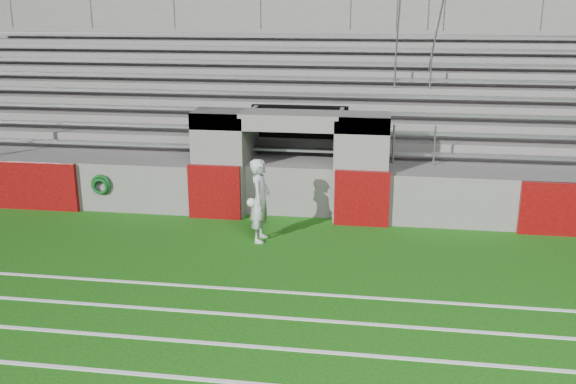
# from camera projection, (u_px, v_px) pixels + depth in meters

# --- Properties ---
(ground) EXTENTS (90.00, 90.00, 0.00)m
(ground) POSITION_uv_depth(u_px,v_px,m) (265.00, 269.00, 12.87)
(ground) COLOR #15500D
(ground) RESTS_ON ground
(stadium_structure) EXTENTS (26.00, 8.48, 5.42)m
(stadium_structure) POSITION_uv_depth(u_px,v_px,m) (311.00, 124.00, 20.00)
(stadium_structure) COLOR #615F5C
(stadium_structure) RESTS_ON ground
(goalkeeper_with_ball) EXTENTS (0.53, 0.71, 1.88)m
(goalkeeper_with_ball) POSITION_uv_depth(u_px,v_px,m) (260.00, 200.00, 14.17)
(goalkeeper_with_ball) COLOR #B4B9BE
(goalkeeper_with_ball) RESTS_ON ground
(hose_coil) EXTENTS (0.53, 0.14, 0.53)m
(hose_coil) POSITION_uv_depth(u_px,v_px,m) (101.00, 185.00, 16.12)
(hose_coil) COLOR #0D4517
(hose_coil) RESTS_ON ground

